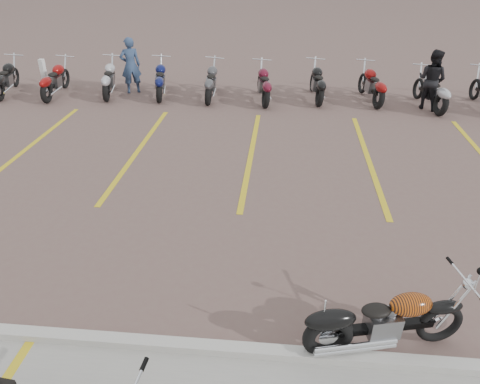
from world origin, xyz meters
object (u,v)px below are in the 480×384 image
object	(u,v)px
person_a	(131,65)
person_b	(432,80)
flame_cruiser	(381,323)
bollard	(44,74)

from	to	relation	value
person_a	person_b	xyz separation A→B (m)	(9.18, -0.76, -0.02)
flame_cruiser	person_b	size ratio (longest dim) A/B	1.16
person_a	flame_cruiser	bearing A→B (deg)	95.00
person_a	person_b	world-z (taller)	person_a
person_b	bollard	distance (m)	12.21
person_b	bollard	bearing A→B (deg)	38.02
person_a	person_b	distance (m)	9.21
flame_cruiser	person_b	bearing A→B (deg)	58.73
person_b	person_a	bearing A→B (deg)	37.14
bollard	person_b	bearing A→B (deg)	-3.84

